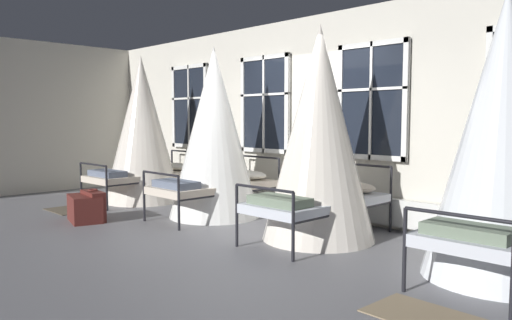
{
  "coord_description": "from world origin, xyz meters",
  "views": [
    {
      "loc": [
        4.8,
        -4.69,
        1.49
      ],
      "look_at": [
        -0.1,
        0.12,
        0.92
      ],
      "focal_mm": 34.92,
      "sensor_mm": 36.0,
      "label": 1
    }
  ],
  "objects_px": {
    "cot_third": "(319,136)",
    "cot_fourth": "(503,140)",
    "cot_first": "(142,131)",
    "cot_second": "(214,135)",
    "suitcase_dark": "(93,206)",
    "travel_trunk": "(85,208)"
  },
  "relations": [
    {
      "from": "travel_trunk",
      "to": "cot_third",
      "type": "bearing_deg",
      "value": 27.45
    },
    {
      "from": "cot_second",
      "to": "suitcase_dark",
      "type": "relative_size",
      "value": 4.41
    },
    {
      "from": "suitcase_dark",
      "to": "cot_third",
      "type": "bearing_deg",
      "value": 34.46
    },
    {
      "from": "cot_third",
      "to": "suitcase_dark",
      "type": "xyz_separation_m",
      "value": [
        -3.0,
        -1.48,
        -1.05
      ]
    },
    {
      "from": "cot_first",
      "to": "cot_fourth",
      "type": "height_order",
      "value": "cot_fourth"
    },
    {
      "from": "cot_second",
      "to": "suitcase_dark",
      "type": "bearing_deg",
      "value": 147.42
    },
    {
      "from": "cot_second",
      "to": "cot_fourth",
      "type": "distance_m",
      "value": 4.16
    },
    {
      "from": "cot_first",
      "to": "cot_fourth",
      "type": "bearing_deg",
      "value": -91.66
    },
    {
      "from": "cot_first",
      "to": "cot_third",
      "type": "bearing_deg",
      "value": -91.72
    },
    {
      "from": "cot_first",
      "to": "cot_third",
      "type": "height_order",
      "value": "cot_third"
    },
    {
      "from": "cot_first",
      "to": "cot_fourth",
      "type": "xyz_separation_m",
      "value": [
        6.18,
        -0.01,
        0.03
      ]
    },
    {
      "from": "cot_second",
      "to": "cot_third",
      "type": "distance_m",
      "value": 2.03
    },
    {
      "from": "cot_fourth",
      "to": "travel_trunk",
      "type": "relative_size",
      "value": 4.19
    },
    {
      "from": "cot_third",
      "to": "suitcase_dark",
      "type": "height_order",
      "value": "cot_third"
    },
    {
      "from": "cot_first",
      "to": "cot_fourth",
      "type": "distance_m",
      "value": 6.18
    },
    {
      "from": "cot_first",
      "to": "suitcase_dark",
      "type": "distance_m",
      "value": 2.1
    },
    {
      "from": "travel_trunk",
      "to": "suitcase_dark",
      "type": "bearing_deg",
      "value": 64.65
    },
    {
      "from": "cot_first",
      "to": "travel_trunk",
      "type": "distance_m",
      "value": 2.17
    },
    {
      "from": "suitcase_dark",
      "to": "travel_trunk",
      "type": "distance_m",
      "value": 0.12
    },
    {
      "from": "cot_third",
      "to": "cot_fourth",
      "type": "distance_m",
      "value": 2.13
    },
    {
      "from": "cot_first",
      "to": "suitcase_dark",
      "type": "relative_size",
      "value": 4.5
    },
    {
      "from": "cot_first",
      "to": "cot_second",
      "type": "relative_size",
      "value": 1.02
    }
  ]
}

